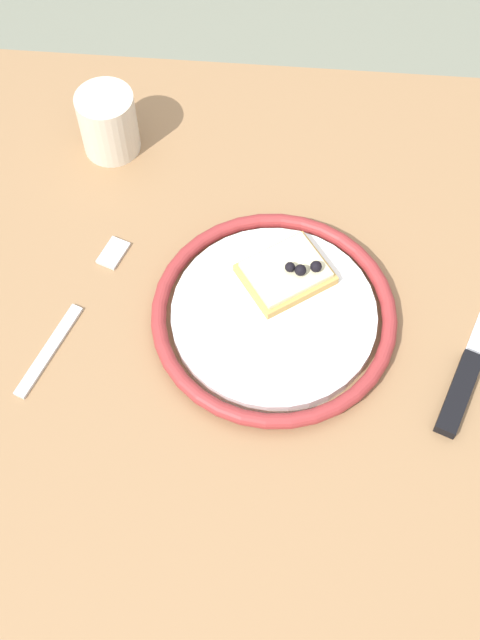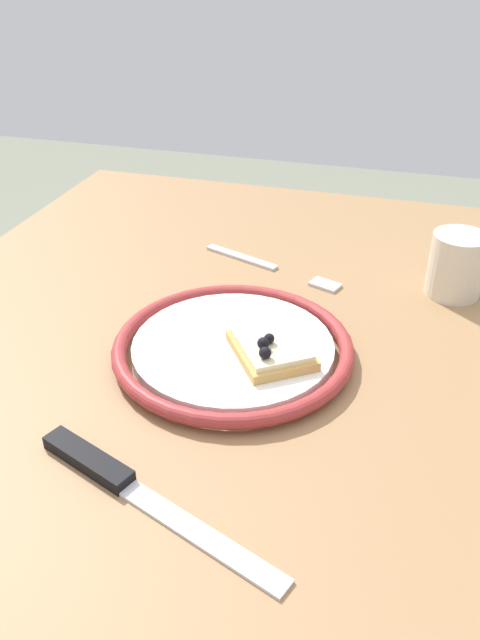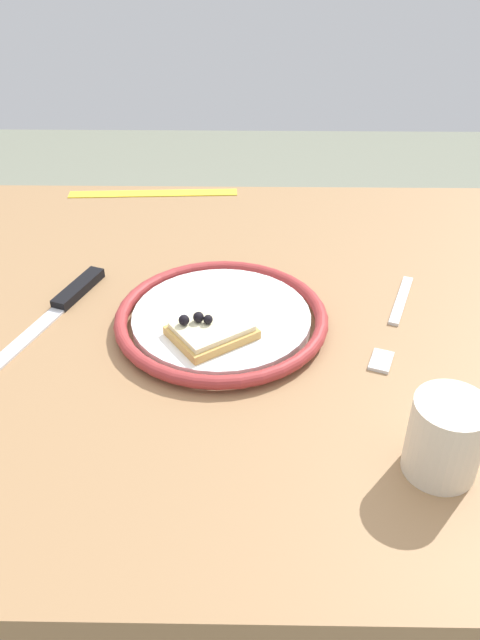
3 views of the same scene
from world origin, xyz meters
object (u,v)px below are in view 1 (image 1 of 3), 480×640
pizza_slice_near (282,272)px  fork (70,312)px  dining_table (265,380)px  cup (104,123)px  knife (465,366)px  plate (269,314)px

pizza_slice_near → fork: bearing=-166.3°
pizza_slice_near → dining_table: bearing=-98.6°
pizza_slice_near → cup: cup is taller
dining_table → knife: size_ratio=4.28×
pizza_slice_near → knife: pizza_slice_near is taller
dining_table → plate: (-0.00, 0.02, 0.11)m
plate → knife: 0.20m
pizza_slice_near → cup: (-0.21, 0.17, 0.01)m
dining_table → fork: bearing=176.6°
knife → plate: bearing=168.8°
knife → cup: cup is taller
knife → fork: knife is taller
plate → pizza_slice_near: size_ratio=2.28×
plate → cup: cup is taller
fork → cup: cup is taller
knife → fork: 0.40m
plate → cup: 0.29m
pizza_slice_near → plate: bearing=-104.0°
plate → knife: (0.19, -0.04, -0.01)m
knife → cup: bearing=147.3°
plate → dining_table: bearing=-87.5°
knife → fork: bearing=175.8°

